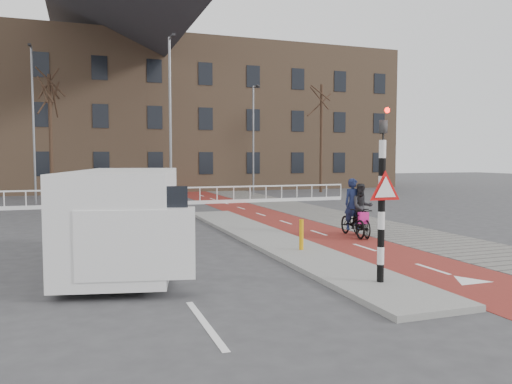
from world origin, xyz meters
name	(u,v)px	position (x,y,z in m)	size (l,w,h in m)	color
ground	(355,265)	(0.00, 0.00, 0.00)	(120.00, 120.00, 0.00)	#38383A
bike_lane	(268,217)	(1.50, 10.00, 0.01)	(2.50, 60.00, 0.01)	maroon
sidewalk	(325,214)	(4.30, 10.00, 0.01)	(3.00, 60.00, 0.01)	slate
curb_island	(270,239)	(-0.70, 4.00, 0.06)	(1.80, 16.00, 0.12)	gray
traffic_signal	(382,190)	(-0.60, -2.02, 1.99)	(0.80, 0.80, 3.68)	black
bollard	(301,235)	(-0.64, 1.77, 0.54)	(0.12, 0.12, 0.83)	orange
cyclist_near	(353,217)	(2.23, 3.93, 0.66)	(0.85, 1.92, 1.94)	black
cyclist_far	(362,215)	(2.45, 3.76, 0.74)	(0.84, 1.68, 1.77)	black
van	(126,218)	(-5.35, 1.41, 1.24)	(3.30, 5.80, 2.35)	white
railing	(108,201)	(-5.00, 17.00, 0.31)	(28.00, 0.10, 0.99)	silver
townhouse_row	(122,94)	(-3.00, 32.00, 7.81)	(46.00, 10.00, 15.90)	#7F6047
tree_mid	(51,137)	(-8.08, 23.39, 3.92)	(0.22, 0.22, 7.83)	black
tree_right	(321,139)	(10.89, 23.51, 4.06)	(0.22, 0.22, 8.11)	black
streetlight_near	(170,126)	(-2.30, 13.06, 4.13)	(0.12, 0.12, 8.25)	slate
streetlight_left	(34,126)	(-8.80, 20.24, 4.43)	(0.12, 0.12, 8.86)	slate
streetlight_right	(253,141)	(5.09, 22.48, 3.80)	(0.12, 0.12, 7.60)	slate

